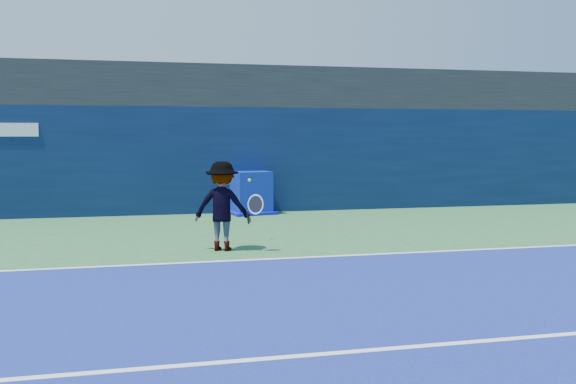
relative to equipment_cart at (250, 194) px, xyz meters
name	(u,v)px	position (x,y,z in m)	size (l,w,h in m)	color
ground	(315,302)	(-0.85, -9.80, -0.55)	(80.00, 80.00, 0.00)	#2E6737
baseline	(269,259)	(-0.85, -6.80, -0.54)	(24.00, 0.10, 0.01)	white
service_line	(368,350)	(-0.85, -11.80, -0.54)	(24.00, 0.10, 0.01)	white
stadium_band	(212,89)	(-0.85, 1.70, 3.05)	(36.00, 3.00, 1.20)	black
back_wall_assembly	(216,160)	(-0.86, 0.70, 0.95)	(36.00, 1.03, 3.00)	#0B1A3C
equipment_cart	(250,194)	(0.00, 0.00, 0.00)	(1.48, 1.48, 1.20)	#0B1F9D
tennis_player	(222,206)	(-1.53, -5.66, 0.31)	(1.37, 0.98, 1.71)	white
tennis_ball	(249,180)	(-0.84, -4.74, 0.73)	(0.06, 0.06, 0.06)	#B4DF18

